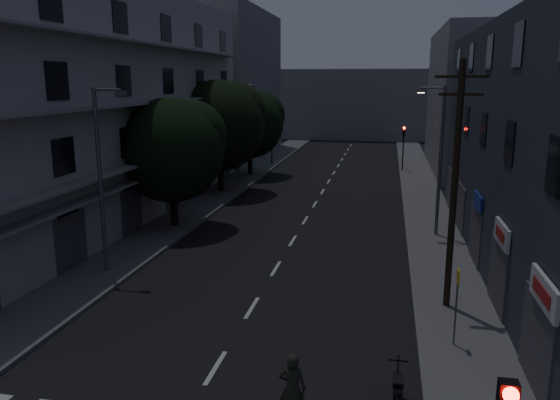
% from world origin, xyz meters
% --- Properties ---
extents(ground, '(160.00, 160.00, 0.00)m').
position_xyz_m(ground, '(0.00, 25.00, 0.00)').
color(ground, black).
rests_on(ground, ground).
extents(sidewalk_left, '(3.00, 90.00, 0.15)m').
position_xyz_m(sidewalk_left, '(-7.50, 25.00, 0.07)').
color(sidewalk_left, '#565659').
rests_on(sidewalk_left, ground).
extents(sidewalk_right, '(3.00, 90.00, 0.15)m').
position_xyz_m(sidewalk_right, '(7.50, 25.00, 0.07)').
color(sidewalk_right, '#565659').
rests_on(sidewalk_right, ground).
extents(lane_markings, '(0.15, 60.50, 0.01)m').
position_xyz_m(lane_markings, '(0.00, 31.25, 0.01)').
color(lane_markings, beige).
rests_on(lane_markings, ground).
extents(building_left, '(7.00, 36.00, 14.00)m').
position_xyz_m(building_left, '(-11.98, 18.00, 6.99)').
color(building_left, '#A7A7A2').
rests_on(building_left, ground).
extents(building_right, '(6.19, 28.00, 11.00)m').
position_xyz_m(building_right, '(11.99, 14.00, 5.50)').
color(building_right, '#2A3038').
rests_on(building_right, ground).
extents(building_far_left, '(6.00, 20.00, 16.00)m').
position_xyz_m(building_far_left, '(-12.00, 48.00, 8.00)').
color(building_far_left, slate).
rests_on(building_far_left, ground).
extents(building_far_right, '(6.00, 20.00, 13.00)m').
position_xyz_m(building_far_right, '(12.00, 42.00, 6.50)').
color(building_far_right, slate).
rests_on(building_far_right, ground).
extents(building_far_end, '(24.00, 8.00, 10.00)m').
position_xyz_m(building_far_end, '(0.00, 70.00, 5.00)').
color(building_far_end, slate).
rests_on(building_far_end, ground).
extents(tree_near, '(5.98, 5.98, 7.38)m').
position_xyz_m(tree_near, '(-7.19, 16.93, 4.77)').
color(tree_near, black).
rests_on(tree_near, sidewalk_left).
extents(tree_mid, '(6.81, 6.81, 8.38)m').
position_xyz_m(tree_mid, '(-7.54, 27.26, 5.38)').
color(tree_mid, black).
rests_on(tree_mid, sidewalk_left).
extents(tree_far, '(6.06, 6.06, 7.50)m').
position_xyz_m(tree_far, '(-7.29, 35.29, 4.85)').
color(tree_far, black).
rests_on(tree_far, sidewalk_left).
extents(traffic_signal_far_right, '(0.28, 0.37, 4.10)m').
position_xyz_m(traffic_signal_far_right, '(6.25, 39.89, 3.10)').
color(traffic_signal_far_right, black).
rests_on(traffic_signal_far_right, sidewalk_right).
extents(traffic_signal_far_left, '(0.28, 0.37, 4.10)m').
position_xyz_m(traffic_signal_far_left, '(-6.64, 41.36, 3.10)').
color(traffic_signal_far_left, black).
rests_on(traffic_signal_far_left, sidewalk_left).
extents(street_lamp_left_near, '(1.51, 0.25, 8.00)m').
position_xyz_m(street_lamp_left_near, '(-7.16, 8.91, 4.60)').
color(street_lamp_left_near, slate).
rests_on(street_lamp_left_near, sidewalk_left).
extents(street_lamp_right, '(1.51, 0.25, 8.00)m').
position_xyz_m(street_lamp_right, '(7.48, 17.78, 4.60)').
color(street_lamp_right, '#5B5F63').
rests_on(street_lamp_right, sidewalk_right).
extents(street_lamp_left_far, '(1.51, 0.25, 8.00)m').
position_xyz_m(street_lamp_left_far, '(-7.03, 30.64, 4.60)').
color(street_lamp_left_far, '#53545A').
rests_on(street_lamp_left_far, sidewalk_left).
extents(utility_pole, '(1.80, 0.24, 9.00)m').
position_xyz_m(utility_pole, '(7.21, 7.83, 4.87)').
color(utility_pole, black).
rests_on(utility_pole, sidewalk_right).
extents(bus_stop_sign, '(0.06, 0.35, 2.52)m').
position_xyz_m(bus_stop_sign, '(7.13, 4.62, 1.89)').
color(bus_stop_sign, '#595B60').
rests_on(bus_stop_sign, sidewalk_right).
extents(motorcycle, '(0.53, 1.84, 1.18)m').
position_xyz_m(motorcycle, '(5.31, 0.99, 0.47)').
color(motorcycle, black).
rests_on(motorcycle, ground).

